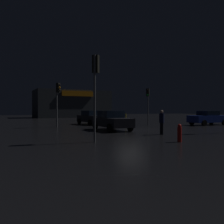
% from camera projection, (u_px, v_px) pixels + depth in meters
% --- Properties ---
extents(ground_plane, '(120.00, 120.00, 0.00)m').
position_uv_depth(ground_plane, '(131.00, 130.00, 19.79)').
color(ground_plane, black).
extents(store_building, '(15.73, 7.90, 5.79)m').
position_uv_depth(store_building, '(72.00, 104.00, 52.11)').
color(store_building, '#33383D').
rests_on(store_building, ground).
extents(traffic_signal_opposite, '(0.41, 0.43, 4.24)m').
position_uv_depth(traffic_signal_opposite, '(58.00, 95.00, 22.72)').
color(traffic_signal_opposite, '#595B60').
rests_on(traffic_signal_opposite, ground).
extents(traffic_signal_cross_left, '(0.42, 0.42, 4.54)m').
position_uv_depth(traffic_signal_cross_left, '(96.00, 75.00, 12.41)').
color(traffic_signal_cross_left, '#595B60').
rests_on(traffic_signal_cross_left, ground).
extents(traffic_signal_cross_right, '(0.42, 0.42, 3.98)m').
position_uv_depth(traffic_signal_cross_right, '(148.00, 98.00, 25.93)').
color(traffic_signal_cross_right, '#595B60').
rests_on(traffic_signal_cross_right, ground).
extents(car_near, '(4.52, 2.07, 1.54)m').
position_uv_depth(car_near, '(208.00, 118.00, 25.90)').
color(car_near, navy).
rests_on(car_near, ground).
extents(car_far, '(2.04, 4.41, 1.60)m').
position_uv_depth(car_far, '(112.00, 120.00, 19.40)').
color(car_far, black).
rests_on(car_far, ground).
extents(car_crossing, '(2.30, 4.40, 1.58)m').
position_uv_depth(car_crossing, '(92.00, 117.00, 26.88)').
color(car_crossing, black).
rests_on(car_crossing, ground).
extents(pedestrian, '(0.34, 0.34, 1.65)m').
position_uv_depth(pedestrian, '(162.00, 120.00, 16.08)').
color(pedestrian, black).
rests_on(pedestrian, ground).
extents(fire_hydrant, '(0.22, 0.22, 0.94)m').
position_uv_depth(fire_hydrant, '(179.00, 133.00, 12.36)').
color(fire_hydrant, red).
rests_on(fire_hydrant, ground).
extents(bollard_kerb_a, '(0.11, 0.11, 1.22)m').
position_uv_depth(bollard_kerb_a, '(126.00, 119.00, 27.71)').
color(bollard_kerb_a, gold).
rests_on(bollard_kerb_a, ground).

